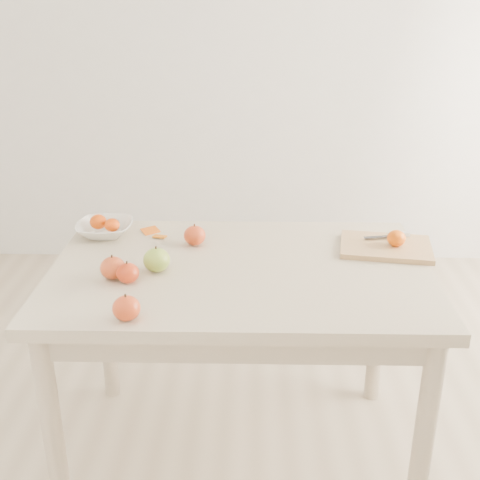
{
  "coord_description": "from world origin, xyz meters",
  "views": [
    {
      "loc": [
        0.04,
        -1.73,
        1.56
      ],
      "look_at": [
        0.0,
        0.05,
        0.82
      ],
      "focal_mm": 45.0,
      "sensor_mm": 36.0,
      "label": 1
    }
  ],
  "objects": [
    {
      "name": "bowl_tangerine_near",
      "position": [
        -0.51,
        0.26,
        0.8
      ],
      "size": [
        0.06,
        0.06,
        0.05
      ],
      "primitive_type": "ellipsoid",
      "color": "#D63E07",
      "rests_on": "fruit_bowl"
    },
    {
      "name": "apple_green",
      "position": [
        -0.26,
        -0.04,
        0.79
      ],
      "size": [
        0.08,
        0.08,
        0.08
      ],
      "primitive_type": "ellipsoid",
      "color": "olive",
      "rests_on": "table"
    },
    {
      "name": "apple_red_b",
      "position": [
        -0.33,
        -0.12,
        0.78
      ],
      "size": [
        0.07,
        0.07,
        0.06
      ],
      "primitive_type": "ellipsoid",
      "color": "maroon",
      "rests_on": "table"
    },
    {
      "name": "table",
      "position": [
        0.0,
        0.0,
        0.65
      ],
      "size": [
        1.2,
        0.8,
        0.75
      ],
      "color": "beige",
      "rests_on": "ground"
    },
    {
      "name": "orange_peel_a",
      "position": [
        -0.33,
        0.28,
        0.75
      ],
      "size": [
        0.07,
        0.07,
        0.01
      ],
      "primitive_type": "cube",
      "rotation": [
        0.21,
        0.0,
        0.61
      ],
      "color": "#D85B0F",
      "rests_on": "table"
    },
    {
      "name": "apple_red_d",
      "position": [
        -0.38,
        -0.09,
        0.78
      ],
      "size": [
        0.08,
        0.08,
        0.07
      ],
      "primitive_type": "ellipsoid",
      "color": "#8E0B05",
      "rests_on": "table"
    },
    {
      "name": "apple_red_c",
      "position": [
        -0.29,
        -0.34,
        0.78
      ],
      "size": [
        0.08,
        0.08,
        0.07
      ],
      "primitive_type": "ellipsoid",
      "color": "#92090B",
      "rests_on": "table"
    },
    {
      "name": "bowl_tangerine_far",
      "position": [
        -0.46,
        0.24,
        0.79
      ],
      "size": [
        0.05,
        0.05,
        0.05
      ],
      "primitive_type": "ellipsoid",
      "color": "#DF4707",
      "rests_on": "fruit_bowl"
    },
    {
      "name": "fruit_bowl",
      "position": [
        -0.49,
        0.25,
        0.77
      ],
      "size": [
        0.2,
        0.2,
        0.05
      ],
      "primitive_type": "imported",
      "color": "white",
      "rests_on": "table"
    },
    {
      "name": "board_tangerine",
      "position": [
        0.52,
        0.14,
        0.8
      ],
      "size": [
        0.06,
        0.06,
        0.05
      ],
      "primitive_type": "ellipsoid",
      "color": "#DA4C07",
      "rests_on": "cutting_board"
    },
    {
      "name": "apple_red_a",
      "position": [
        -0.16,
        0.17,
        0.78
      ],
      "size": [
        0.08,
        0.08,
        0.07
      ],
      "primitive_type": "ellipsoid",
      "color": "#9E190A",
      "rests_on": "table"
    },
    {
      "name": "cutting_board",
      "position": [
        0.49,
        0.15,
        0.76
      ],
      "size": [
        0.33,
        0.27,
        0.02
      ],
      "primitive_type": "cube",
      "rotation": [
        0.0,
        0.0,
        -0.16
      ],
      "color": "tan",
      "rests_on": "table"
    },
    {
      "name": "ground",
      "position": [
        0.0,
        0.0,
        0.0
      ],
      "size": [
        3.5,
        3.5,
        0.0
      ],
      "primitive_type": "plane",
      "color": "#C6B293",
      "rests_on": "ground"
    },
    {
      "name": "paring_knife",
      "position": [
        0.54,
        0.22,
        0.78
      ],
      "size": [
        0.17,
        0.06,
        0.01
      ],
      "color": "silver",
      "rests_on": "cutting_board"
    },
    {
      "name": "orange_peel_b",
      "position": [
        -0.29,
        0.23,
        0.75
      ],
      "size": [
        0.05,
        0.04,
        0.01
      ],
      "primitive_type": "cube",
      "rotation": [
        -0.14,
        0.0,
        -0.22
      ],
      "color": "orange",
      "rests_on": "table"
    }
  ]
}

